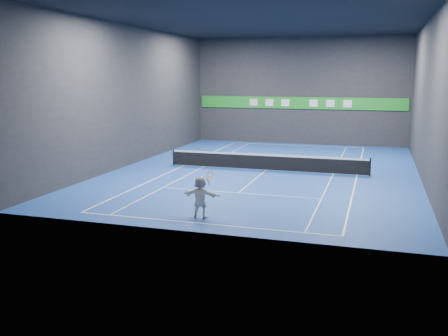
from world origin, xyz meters
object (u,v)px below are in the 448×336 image
(tennis_ball, at_px, (198,148))
(tennis_net, at_px, (266,162))
(player, at_px, (200,197))
(tennis_racket, at_px, (209,176))

(tennis_ball, xyz_separation_m, tennis_net, (0.49, 10.84, -2.31))
(player, bearing_deg, tennis_racket, -171.64)
(tennis_ball, height_order, tennis_racket, tennis_ball)
(player, relative_size, tennis_racket, 2.93)
(player, xyz_separation_m, tennis_ball, (-0.16, 0.23, 1.98))
(tennis_ball, distance_m, tennis_racket, 1.22)
(player, xyz_separation_m, tennis_net, (0.33, 11.07, -0.33))
(tennis_ball, height_order, tennis_net, tennis_ball)
(player, height_order, tennis_net, player)
(tennis_net, distance_m, tennis_racket, 11.09)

